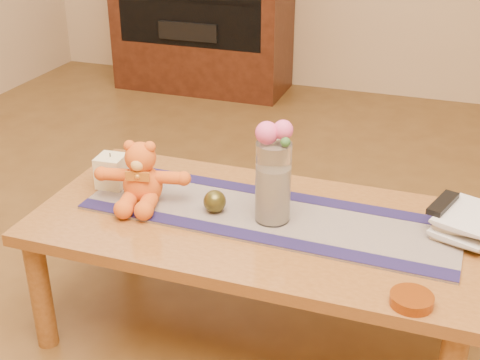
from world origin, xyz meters
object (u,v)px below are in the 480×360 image
(pillar_candle, at_px, (112,171))
(glass_vase, at_px, (273,182))
(book_bottom, at_px, (441,223))
(tv_remote, at_px, (443,203))
(amber_dish, at_px, (412,300))
(teddy_bear, at_px, (142,173))
(bronze_ball, at_px, (215,201))

(pillar_candle, distance_m, glass_vase, 0.60)
(glass_vase, relative_size, book_bottom, 1.17)
(glass_vase, xyz_separation_m, tv_remote, (0.50, 0.14, -0.05))
(amber_dish, bearing_deg, glass_vase, 147.83)
(teddy_bear, height_order, glass_vase, glass_vase)
(teddy_bear, relative_size, pillar_candle, 2.71)
(pillar_candle, bearing_deg, amber_dish, -17.54)
(tv_remote, xyz_separation_m, amber_dish, (-0.04, -0.43, -0.07))
(teddy_bear, distance_m, bronze_ball, 0.26)
(teddy_bear, distance_m, tv_remote, 0.96)
(tv_remote, bearing_deg, pillar_candle, -157.47)
(pillar_candle, xyz_separation_m, amber_dish, (1.05, -0.33, -0.05))
(glass_vase, bearing_deg, pillar_candle, 175.78)
(teddy_bear, relative_size, tv_remote, 1.87)
(bronze_ball, xyz_separation_m, amber_dish, (0.65, -0.28, -0.03))
(bronze_ball, height_order, amber_dish, bronze_ball)
(tv_remote, bearing_deg, book_bottom, 90.00)
(book_bottom, bearing_deg, bronze_ball, -152.44)
(bronze_ball, bearing_deg, pillar_candle, 172.08)
(bronze_ball, relative_size, book_bottom, 0.33)
(tv_remote, height_order, amber_dish, tv_remote)
(tv_remote, bearing_deg, bronze_ball, -150.14)
(teddy_bear, xyz_separation_m, pillar_candle, (-0.15, 0.06, -0.05))
(book_bottom, bearing_deg, tv_remote, -93.00)
(pillar_candle, bearing_deg, bronze_ball, -7.92)
(glass_vase, xyz_separation_m, book_bottom, (0.50, 0.15, -0.13))
(teddy_bear, height_order, book_bottom, teddy_bear)
(book_bottom, xyz_separation_m, amber_dish, (-0.05, -0.44, 0.00))
(book_bottom, bearing_deg, glass_vase, -149.16)
(teddy_bear, xyz_separation_m, amber_dish, (0.90, -0.27, -0.10))
(glass_vase, height_order, tv_remote, glass_vase)
(pillar_candle, height_order, glass_vase, glass_vase)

